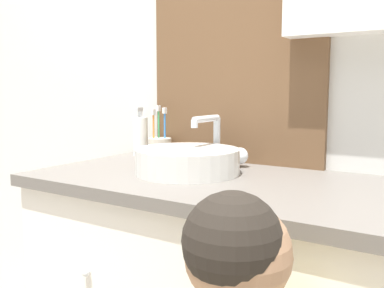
{
  "coord_description": "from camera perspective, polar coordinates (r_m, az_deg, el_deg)",
  "views": [
    {
      "loc": [
        0.6,
        -0.76,
        1.12
      ],
      "look_at": [
        -0.05,
        0.26,
        0.97
      ],
      "focal_mm": 40.0,
      "sensor_mm": 36.0,
      "label": 1
    }
  ],
  "objects": [
    {
      "name": "toothbrush_holder",
      "position": [
        1.61,
        -4.33,
        -0.35
      ],
      "size": [
        0.09,
        0.09,
        0.2
      ],
      "color": "beige",
      "rests_on": "vanity_counter"
    },
    {
      "name": "soap_dispenser",
      "position": [
        1.67,
        -6.89,
        1.12
      ],
      "size": [
        0.06,
        0.06,
        0.19
      ],
      "color": "white",
      "rests_on": "vanity_counter"
    },
    {
      "name": "wall_back",
      "position": [
        1.51,
        10.06,
        13.08
      ],
      "size": [
        3.2,
        0.18,
        2.5
      ],
      "color": "silver",
      "rests_on": "ground_plane"
    },
    {
      "name": "sink_basin",
      "position": [
        1.31,
        -0.41,
        -2.11
      ],
      "size": [
        0.32,
        0.37,
        0.17
      ],
      "color": "silver",
      "rests_on": "vanity_counter"
    }
  ]
}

